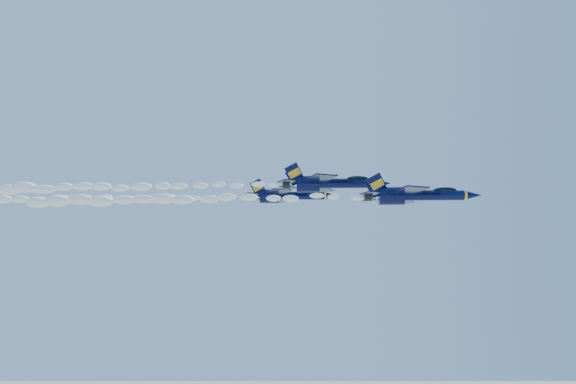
{
  "coord_description": "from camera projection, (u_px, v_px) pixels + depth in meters",
  "views": [
    {
      "loc": [
        3.31,
        -88.67,
        135.51
      ],
      "look_at": [
        1.13,
        -5.94,
        152.03
      ],
      "focal_mm": 35.0,
      "sensor_mm": 36.0,
      "label": 1
    }
  ],
  "objects": [
    {
      "name": "smoke_trail_jet_third",
      "position": [
        110.0,
        199.0,
        94.25
      ],
      "size": [
        46.83,
        1.66,
        1.5
      ],
      "primitive_type": "ellipsoid",
      "color": "white"
    },
    {
      "name": "jet_second",
      "position": [
        330.0,
        183.0,
        83.74
      ],
      "size": [
        16.16,
        13.26,
        6.01
      ],
      "color": "black"
    },
    {
      "name": "jet_third",
      "position": [
        287.0,
        196.0,
        93.56
      ],
      "size": [
        14.94,
        12.25,
        5.55
      ],
      "color": "black"
    },
    {
      "name": "smoke_trail_jet_second",
      "position": [
        128.0,
        187.0,
        84.45
      ],
      "size": [
        46.83,
        1.8,
        1.62
      ],
      "primitive_type": "ellipsoid",
      "color": "white"
    },
    {
      "name": "jet_lead",
      "position": [
        415.0,
        195.0,
        75.31
      ],
      "size": [
        15.74,
        12.91,
        5.85
      ],
      "color": "black"
    },
    {
      "name": "smoke_trail_jet_lead",
      "position": [
        192.0,
        199.0,
        76.01
      ],
      "size": [
        46.83,
        1.75,
        1.58
      ],
      "primitive_type": "ellipsoid",
      "color": "white"
    }
  ]
}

